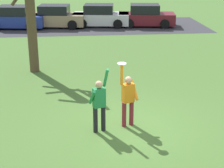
% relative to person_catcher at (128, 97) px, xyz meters
% --- Properties ---
extents(ground_plane, '(120.00, 120.00, 0.00)m').
position_rel_person_catcher_xyz_m(ground_plane, '(0.09, -0.14, -0.98)').
color(ground_plane, '#4C7533').
extents(person_catcher, '(0.58, 0.48, 2.08)m').
position_rel_person_catcher_xyz_m(person_catcher, '(0.00, 0.00, 0.00)').
color(person_catcher, maroon).
rests_on(person_catcher, ground_plane).
extents(person_defender, '(0.62, 0.56, 2.04)m').
position_rel_person_catcher_xyz_m(person_defender, '(-0.92, -0.31, -0.00)').
color(person_defender, black).
rests_on(person_defender, ground_plane).
extents(frisbee_disc, '(0.27, 0.27, 0.02)m').
position_rel_person_catcher_xyz_m(frisbee_disc, '(-0.21, -0.07, 1.11)').
color(frisbee_disc, white).
rests_on(frisbee_disc, person_catcher).
extents(parked_car_blue, '(4.31, 2.46, 1.59)m').
position_rel_person_catcher_xyz_m(parked_car_blue, '(-5.83, 16.48, -0.25)').
color(parked_car_blue, '#233893').
rests_on(parked_car_blue, ground_plane).
extents(parked_car_tan, '(4.31, 2.46, 1.59)m').
position_rel_person_catcher_xyz_m(parked_car_tan, '(-2.97, 16.62, -0.25)').
color(parked_car_tan, tan).
rests_on(parked_car_tan, ground_plane).
extents(parked_car_white, '(4.31, 2.46, 1.59)m').
position_rel_person_catcher_xyz_m(parked_car_white, '(0.27, 16.64, -0.25)').
color(parked_car_white, white).
rests_on(parked_car_white, ground_plane).
extents(parked_car_maroon, '(4.31, 2.46, 1.59)m').
position_rel_person_catcher_xyz_m(parked_car_maroon, '(3.63, 16.33, -0.25)').
color(parked_car_maroon, maroon).
rests_on(parked_car_maroon, ground_plane).
extents(parking_strip, '(18.65, 6.40, 0.01)m').
position_rel_person_catcher_xyz_m(parking_strip, '(-1.28, 16.60, -0.98)').
color(parking_strip, '#38383D').
rests_on(parking_strip, ground_plane).
extents(bare_tree_tall, '(1.63, 1.42, 5.59)m').
position_rel_person_catcher_xyz_m(bare_tree_tall, '(-3.53, 6.07, 1.71)').
color(bare_tree_tall, brown).
rests_on(bare_tree_tall, ground_plane).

